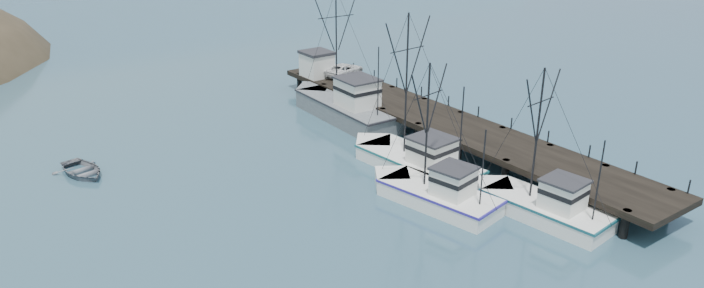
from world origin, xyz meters
The scene contains 9 objects.
ground centered at (0.00, 0.00, 0.00)m, with size 400.00×400.00×0.00m, color #2B4D60.
pier centered at (14.00, 16.00, 1.69)m, with size 6.00×44.00×2.00m.
trawler_near centered at (9.38, 0.96, 0.82)m, with size 4.37×10.51×10.71m.
trawler_mid centered at (4.79, 6.67, 0.82)m, with size 5.19×10.61×10.54m.
trawler_far centered at (7.53, 11.99, 0.82)m, with size 5.11×12.77×12.80m.
work_vessel centered at (10.25, 25.49, 1.23)m, with size 4.88×15.20×12.79m.
pier_shed centered at (12.50, 34.00, 3.42)m, with size 3.00×3.20×2.80m.
pickup_truck centered at (14.97, 32.31, 2.70)m, with size 2.32×5.02×1.40m, color silver.
motorboat centered at (-14.36, 26.72, 0.00)m, with size 3.60×5.04×1.04m, color slate.
Camera 1 is at (-23.51, -22.43, 20.68)m, focal length 32.00 mm.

